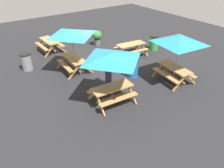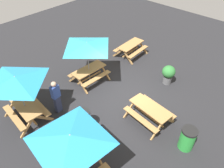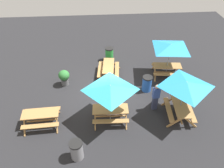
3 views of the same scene
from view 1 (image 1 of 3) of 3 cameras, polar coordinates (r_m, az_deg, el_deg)
The scene contains 11 objects.
ground_plane at distance 13.35m, azimuth -2.09°, elevation 6.06°, with size 24.91×24.91×0.00m, color #232326.
picnic_table_0 at distance 15.13m, azimuth -16.01°, elevation 10.28°, with size 1.86×1.60×0.81m.
picnic_table_1 at distance 8.68m, azimuth 0.00°, elevation 6.16°, with size 2.15×2.15×2.34m.
picnic_table_2 at distance 13.97m, azimuth 4.99°, elevation 9.66°, with size 1.70×1.94×0.81m.
picnic_table_3 at distance 10.85m, azimuth 17.10°, elevation 10.02°, with size 2.81×2.81×2.34m.
picnic_table_4 at distance 11.61m, azimuth -10.49°, elevation 12.24°, with size 2.08×2.08×2.34m.
trash_bin_green at distance 15.06m, azimuth 10.87°, elevation 10.56°, with size 0.59×0.59×0.98m.
trash_bin_gray at distance 12.97m, azimuth -21.44°, elevation 5.46°, with size 0.59×0.59×0.98m.
trash_bin_blue at distance 11.47m, azimuth 5.41°, elevation 4.27°, with size 0.59×0.59×0.98m.
potted_plant_0 at distance 15.64m, azimuth -3.92°, elevation 12.24°, with size 0.67×0.67×1.03m.
person_standing at distance 10.34m, azimuth -0.95°, elevation 3.68°, with size 0.38×0.25×1.67m.
Camera 1 is at (10.14, -6.57, 5.65)m, focal length 35.00 mm.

